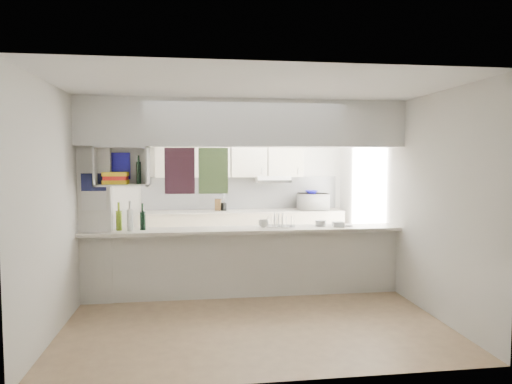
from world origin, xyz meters
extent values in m
plane|color=#907153|center=(0.00, 0.00, 0.00)|extent=(4.80, 4.80, 0.00)
plane|color=white|center=(0.00, 0.00, 2.60)|extent=(4.80, 4.80, 0.00)
plane|color=silver|center=(0.00, 2.40, 1.30)|extent=(4.20, 0.00, 4.20)
plane|color=silver|center=(-2.10, 0.00, 1.30)|extent=(0.00, 4.80, 4.80)
plane|color=silver|center=(2.10, 0.00, 1.30)|extent=(0.00, 4.80, 4.80)
cube|color=silver|center=(0.00, 0.00, 0.44)|extent=(4.20, 0.15, 0.88)
cube|color=#BEB6A7|center=(0.00, 0.00, 0.90)|extent=(4.20, 0.50, 0.04)
cube|color=white|center=(0.00, 0.00, 2.30)|extent=(4.20, 0.50, 0.60)
cube|color=silver|center=(-1.90, 0.00, 1.30)|extent=(0.40, 0.18, 2.60)
cube|color=#191E4C|center=(-1.90, -0.10, 1.55)|extent=(0.30, 0.01, 0.22)
cube|color=white|center=(-1.90, -0.10, 1.32)|extent=(0.30, 0.01, 0.24)
cube|color=black|center=(-0.85, 0.22, 1.68)|extent=(0.40, 0.02, 0.62)
cube|color=#1C7F71|center=(-0.40, 0.22, 1.68)|extent=(0.40, 0.02, 0.62)
cube|color=white|center=(-1.55, -0.10, 1.51)|extent=(0.65, 0.35, 0.02)
cube|color=white|center=(-1.55, -0.10, 1.99)|extent=(0.65, 0.35, 0.02)
cube|color=white|center=(-1.55, 0.06, 1.75)|extent=(0.65, 0.02, 0.50)
cube|color=white|center=(-1.86, -0.10, 1.75)|extent=(0.02, 0.35, 0.50)
cube|color=white|center=(-1.24, -0.10, 1.75)|extent=(0.02, 0.35, 0.50)
cube|color=yellow|center=(-1.63, -0.10, 1.55)|extent=(0.30, 0.24, 0.05)
cube|color=red|center=(-1.63, -0.10, 1.60)|extent=(0.28, 0.22, 0.05)
cube|color=yellow|center=(-1.63, -0.10, 1.65)|extent=(0.30, 0.24, 0.05)
cube|color=#110D96|center=(-1.60, 0.02, 1.75)|extent=(0.26, 0.02, 0.34)
cylinder|color=black|center=(-1.35, -0.10, 1.67)|extent=(0.06, 0.06, 0.28)
cube|color=beige|center=(0.20, 2.10, 0.45)|extent=(3.60, 0.60, 0.90)
cube|color=#BEB6A7|center=(0.20, 2.10, 0.91)|extent=(3.60, 0.63, 0.03)
cube|color=silver|center=(0.20, 2.38, 1.22)|extent=(3.60, 0.03, 0.60)
cube|color=beige|center=(0.00, 2.23, 1.88)|extent=(2.62, 0.34, 0.72)
cube|color=white|center=(0.75, 2.16, 1.48)|extent=(0.60, 0.46, 0.12)
cube|color=silver|center=(0.75, 1.93, 1.45)|extent=(0.60, 0.02, 0.05)
imported|color=white|center=(1.48, 2.05, 1.07)|extent=(0.56, 0.40, 0.30)
imported|color=#110D96|center=(1.44, 2.03, 1.25)|extent=(0.22, 0.22, 0.05)
cube|color=silver|center=(0.51, 0.06, 0.93)|extent=(0.42, 0.35, 0.01)
cylinder|color=white|center=(0.42, 0.08, 1.03)|extent=(0.05, 0.18, 0.18)
cylinder|color=white|center=(0.47, 0.07, 1.03)|extent=(0.05, 0.18, 0.18)
cylinder|color=white|center=(0.52, 0.05, 1.03)|extent=(0.05, 0.18, 0.18)
imported|color=white|center=(0.25, -0.06, 0.99)|extent=(0.15, 0.15, 0.10)
cylinder|color=black|center=(-1.77, -0.04, 1.04)|extent=(0.08, 0.08, 0.24)
cylinder|color=black|center=(-1.77, -0.04, 1.21)|extent=(0.03, 0.03, 0.11)
cylinder|color=olive|center=(-1.62, 0.04, 1.05)|extent=(0.08, 0.08, 0.26)
cylinder|color=olive|center=(-1.62, 0.04, 1.23)|extent=(0.03, 0.03, 0.11)
cylinder|color=silver|center=(-1.48, -0.04, 1.06)|extent=(0.08, 0.08, 0.27)
cylinder|color=silver|center=(-1.48, -0.04, 1.25)|extent=(0.03, 0.03, 0.11)
cylinder|color=black|center=(-1.33, 0.04, 1.04)|extent=(0.08, 0.08, 0.24)
cylinder|color=black|center=(-1.33, 0.04, 1.21)|extent=(0.03, 0.03, 0.11)
cylinder|color=silver|center=(1.06, 0.07, 0.96)|extent=(0.15, 0.15, 0.08)
cube|color=silver|center=(1.28, -0.03, 0.95)|extent=(0.15, 0.11, 0.06)
cube|color=black|center=(1.41, 0.00, 0.93)|extent=(0.14, 0.07, 0.01)
cylinder|color=black|center=(-0.14, 2.15, 0.99)|extent=(0.10, 0.10, 0.14)
cube|color=#51381C|center=(-0.24, 2.18, 1.02)|extent=(0.13, 0.11, 0.21)
camera|label=1|loc=(-0.66, -5.98, 1.82)|focal=32.00mm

